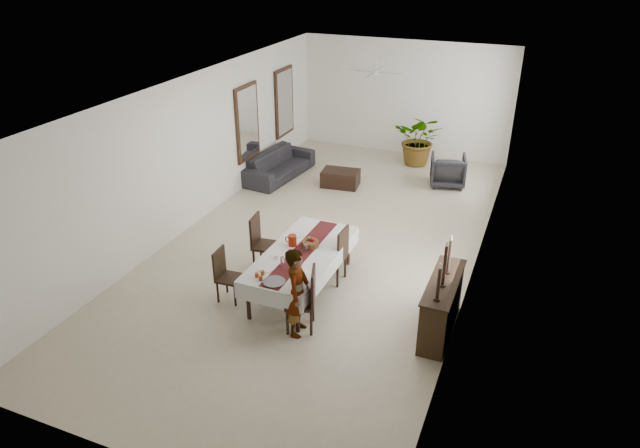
# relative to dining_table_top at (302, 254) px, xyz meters

# --- Properties ---
(floor) EXTENTS (6.00, 12.00, 0.00)m
(floor) POSITION_rel_dining_table_top_xyz_m (-0.27, 1.84, -0.73)
(floor) COLOR beige
(floor) RESTS_ON ground
(ceiling) EXTENTS (6.00, 12.00, 0.02)m
(ceiling) POSITION_rel_dining_table_top_xyz_m (-0.27, 1.84, 2.47)
(ceiling) COLOR white
(ceiling) RESTS_ON wall_back
(wall_back) EXTENTS (6.00, 0.02, 3.20)m
(wall_back) POSITION_rel_dining_table_top_xyz_m (-0.27, 7.84, 0.87)
(wall_back) COLOR white
(wall_back) RESTS_ON floor
(wall_front) EXTENTS (6.00, 0.02, 3.20)m
(wall_front) POSITION_rel_dining_table_top_xyz_m (-0.27, -4.16, 0.87)
(wall_front) COLOR white
(wall_front) RESTS_ON floor
(wall_left) EXTENTS (0.02, 12.00, 3.20)m
(wall_left) POSITION_rel_dining_table_top_xyz_m (-3.27, 1.84, 0.87)
(wall_left) COLOR white
(wall_left) RESTS_ON floor
(wall_right) EXTENTS (0.02, 12.00, 3.20)m
(wall_right) POSITION_rel_dining_table_top_xyz_m (2.73, 1.84, 0.87)
(wall_right) COLOR white
(wall_right) RESTS_ON floor
(dining_table_top) EXTENTS (1.04, 2.43, 0.05)m
(dining_table_top) POSITION_rel_dining_table_top_xyz_m (0.00, 0.00, 0.00)
(dining_table_top) COLOR black
(dining_table_top) RESTS_ON table_leg_fl
(table_leg_fl) EXTENTS (0.07, 0.07, 0.70)m
(table_leg_fl) POSITION_rel_dining_table_top_xyz_m (-0.46, -1.14, -0.38)
(table_leg_fl) COLOR black
(table_leg_fl) RESTS_ON floor
(table_leg_fr) EXTENTS (0.07, 0.07, 0.70)m
(table_leg_fr) POSITION_rel_dining_table_top_xyz_m (0.43, -1.15, -0.38)
(table_leg_fr) COLOR black
(table_leg_fr) RESTS_ON floor
(table_leg_bl) EXTENTS (0.07, 0.07, 0.70)m
(table_leg_bl) POSITION_rel_dining_table_top_xyz_m (-0.43, 1.15, -0.38)
(table_leg_bl) COLOR black
(table_leg_bl) RESTS_ON floor
(table_leg_br) EXTENTS (0.07, 0.07, 0.70)m
(table_leg_br) POSITION_rel_dining_table_top_xyz_m (0.46, 1.14, -0.38)
(table_leg_br) COLOR black
(table_leg_br) RESTS_ON floor
(tablecloth_top) EXTENTS (1.22, 2.61, 0.01)m
(tablecloth_top) POSITION_rel_dining_table_top_xyz_m (0.00, 0.00, 0.03)
(tablecloth_top) COLOR silver
(tablecloth_top) RESTS_ON dining_table_top
(tablecloth_drape_left) EXTENTS (0.05, 2.60, 0.30)m
(tablecloth_drape_left) POSITION_rel_dining_table_top_xyz_m (-0.59, 0.01, -0.12)
(tablecloth_drape_left) COLOR white
(tablecloth_drape_left) RESTS_ON dining_table_top
(tablecloth_drape_right) EXTENTS (0.05, 2.60, 0.30)m
(tablecloth_drape_right) POSITION_rel_dining_table_top_xyz_m (0.59, -0.01, -0.12)
(tablecloth_drape_right) COLOR white
(tablecloth_drape_right) RESTS_ON dining_table_top
(tablecloth_drape_near) EXTENTS (1.19, 0.03, 0.30)m
(tablecloth_drape_near) POSITION_rel_dining_table_top_xyz_m (-0.02, -1.29, -0.12)
(tablecloth_drape_near) COLOR silver
(tablecloth_drape_near) RESTS_ON dining_table_top
(tablecloth_drape_far) EXTENTS (1.19, 0.03, 0.30)m
(tablecloth_drape_far) POSITION_rel_dining_table_top_xyz_m (0.02, 1.29, -0.12)
(tablecloth_drape_far) COLOR white
(tablecloth_drape_far) RESTS_ON dining_table_top
(table_runner) EXTENTS (0.39, 2.52, 0.00)m
(table_runner) POSITION_rel_dining_table_top_xyz_m (0.00, 0.00, 0.04)
(table_runner) COLOR #5B1A1C
(table_runner) RESTS_ON tablecloth_top
(red_pitcher) EXTENTS (0.15, 0.15, 0.20)m
(red_pitcher) POSITION_rel_dining_table_top_xyz_m (-0.25, 0.15, 0.14)
(red_pitcher) COLOR maroon
(red_pitcher) RESTS_ON tablecloth_top
(pitcher_handle) EXTENTS (0.12, 0.02, 0.12)m
(pitcher_handle) POSITION_rel_dining_table_top_xyz_m (-0.34, 0.16, 0.14)
(pitcher_handle) COLOR maroon
(pitcher_handle) RESTS_ON red_pitcher
(wine_glass_near) EXTENTS (0.07, 0.07, 0.17)m
(wine_glass_near) POSITION_rel_dining_table_top_xyz_m (0.11, -0.66, 0.12)
(wine_glass_near) COLOR white
(wine_glass_near) RESTS_ON tablecloth_top
(wine_glass_mid) EXTENTS (0.07, 0.07, 0.17)m
(wine_glass_mid) POSITION_rel_dining_table_top_xyz_m (-0.11, -0.55, 0.12)
(wine_glass_mid) COLOR white
(wine_glass_mid) RESTS_ON tablecloth_top
(wine_glass_far) EXTENTS (0.07, 0.07, 0.17)m
(wine_glass_far) POSITION_rel_dining_table_top_xyz_m (0.05, 0.05, 0.12)
(wine_glass_far) COLOR white
(wine_glass_far) RESTS_ON tablecloth_top
(teacup_right) EXTENTS (0.09, 0.09, 0.06)m
(teacup_right) POSITION_rel_dining_table_top_xyz_m (0.29, -0.61, 0.07)
(teacup_right) COLOR white
(teacup_right) RESTS_ON saucer_right
(saucer_right) EXTENTS (0.15, 0.15, 0.01)m
(saucer_right) POSITION_rel_dining_table_top_xyz_m (0.29, -0.61, 0.04)
(saucer_right) COLOR white
(saucer_right) RESTS_ON tablecloth_top
(teacup_left) EXTENTS (0.09, 0.09, 0.06)m
(teacup_left) POSITION_rel_dining_table_top_xyz_m (-0.31, -0.35, 0.07)
(teacup_left) COLOR silver
(teacup_left) RESTS_ON saucer_left
(saucer_left) EXTENTS (0.15, 0.15, 0.01)m
(saucer_left) POSITION_rel_dining_table_top_xyz_m (-0.31, -0.35, 0.04)
(saucer_left) COLOR white
(saucer_left) RESTS_ON tablecloth_top
(plate_near_right) EXTENTS (0.24, 0.24, 0.02)m
(plate_near_right) POSITION_rel_dining_table_top_xyz_m (0.32, -0.91, 0.04)
(plate_near_right) COLOR white
(plate_near_right) RESTS_ON tablecloth_top
(bread_near_right) EXTENTS (0.09, 0.09, 0.09)m
(bread_near_right) POSITION_rel_dining_table_top_xyz_m (0.32, -0.91, 0.07)
(bread_near_right) COLOR tan
(bread_near_right) RESTS_ON plate_near_right
(plate_near_left) EXTENTS (0.24, 0.24, 0.02)m
(plate_near_left) POSITION_rel_dining_table_top_xyz_m (-0.31, -0.75, 0.04)
(plate_near_left) COLOR silver
(plate_near_left) RESTS_ON tablecloth_top
(plate_far_left) EXTENTS (0.24, 0.24, 0.02)m
(plate_far_left) POSITION_rel_dining_table_top_xyz_m (-0.31, 0.56, 0.04)
(plate_far_left) COLOR silver
(plate_far_left) RESTS_ON tablecloth_top
(serving_tray) EXTENTS (0.36, 0.36, 0.02)m
(serving_tray) POSITION_rel_dining_table_top_xyz_m (-0.01, -1.06, 0.05)
(serving_tray) COLOR #3F3E43
(serving_tray) RESTS_ON tablecloth_top
(jam_jar_a) EXTENTS (0.06, 0.06, 0.08)m
(jam_jar_a) POSITION_rel_dining_table_top_xyz_m (-0.24, -1.08, 0.07)
(jam_jar_a) COLOR brown
(jam_jar_a) RESTS_ON tablecloth_top
(jam_jar_b) EXTENTS (0.06, 0.06, 0.08)m
(jam_jar_b) POSITION_rel_dining_table_top_xyz_m (-0.34, -1.02, 0.07)
(jam_jar_b) COLOR #943B15
(jam_jar_b) RESTS_ON tablecloth_top
(jam_jar_c) EXTENTS (0.06, 0.06, 0.08)m
(jam_jar_c) POSITION_rel_dining_table_top_xyz_m (-0.28, -0.92, 0.07)
(jam_jar_c) COLOR #924515
(jam_jar_c) RESTS_ON tablecloth_top
(fruit_basket) EXTENTS (0.30, 0.30, 0.10)m
(fruit_basket) POSITION_rel_dining_table_top_xyz_m (0.05, 0.25, 0.09)
(fruit_basket) COLOR brown
(fruit_basket) RESTS_ON tablecloth_top
(fruit_red) EXTENTS (0.09, 0.09, 0.09)m
(fruit_red) POSITION_rel_dining_table_top_xyz_m (0.08, 0.27, 0.16)
(fruit_red) COLOR maroon
(fruit_red) RESTS_ON fruit_basket
(fruit_green) EXTENTS (0.08, 0.08, 0.08)m
(fruit_green) POSITION_rel_dining_table_top_xyz_m (0.01, 0.28, 0.16)
(fruit_green) COLOR #507623
(fruit_green) RESTS_ON fruit_basket
(chair_right_near_seat) EXTENTS (0.58, 0.58, 0.05)m
(chair_right_near_seat) POSITION_rel_dining_table_top_xyz_m (0.42, -1.04, -0.25)
(chair_right_near_seat) COLOR black
(chair_right_near_seat) RESTS_ON chair_right_near_leg_fl
(chair_right_near_leg_fl) EXTENTS (0.06, 0.06, 0.46)m
(chair_right_near_leg_fl) POSITION_rel_dining_table_top_xyz_m (0.66, -1.16, -0.50)
(chair_right_near_leg_fl) COLOR black
(chair_right_near_leg_fl) RESTS_ON floor
(chair_right_near_leg_fr) EXTENTS (0.06, 0.06, 0.46)m
(chair_right_near_leg_fr) POSITION_rel_dining_table_top_xyz_m (0.54, -0.80, -0.50)
(chair_right_near_leg_fr) COLOR black
(chair_right_near_leg_fr) RESTS_ON floor
(chair_right_near_leg_bl) EXTENTS (0.06, 0.06, 0.46)m
(chair_right_near_leg_bl) POSITION_rel_dining_table_top_xyz_m (0.31, -1.28, -0.50)
(chair_right_near_leg_bl) COLOR black
(chair_right_near_leg_bl) RESTS_ON floor
(chair_right_near_leg_br) EXTENTS (0.06, 0.06, 0.46)m
(chair_right_near_leg_br) POSITION_rel_dining_table_top_xyz_m (0.19, -0.92, -0.50)
(chair_right_near_leg_br) COLOR black
(chair_right_near_leg_br) RESTS_ON floor
(chair_right_near_back) EXTENTS (0.19, 0.45, 0.59)m
(chair_right_near_back) POSITION_rel_dining_table_top_xyz_m (0.62, -0.97, 0.07)
(chair_right_near_back) COLOR black
(chair_right_near_back) RESTS_ON chair_right_near_seat
(chair_right_far_seat) EXTENTS (0.47, 0.47, 0.05)m
(chair_right_far_seat) POSITION_rel_dining_table_top_xyz_m (0.37, 0.50, -0.25)
(chair_right_far_seat) COLOR black
(chair_right_far_seat) RESTS_ON chair_right_far_leg_fl
(chair_right_far_leg_fl) EXTENTS (0.05, 0.05, 0.45)m
(chair_right_far_leg_fl) POSITION_rel_dining_table_top_xyz_m (0.55, 0.30, -0.50)
(chair_right_far_leg_fl) COLOR black
(chair_right_far_leg_fl) RESTS_ON floor
(chair_right_far_leg_fr) EXTENTS (0.05, 0.05, 0.45)m
(chair_right_far_leg_fr) POSITION_rel_dining_table_top_xyz_m (0.57, 0.68, -0.50)
(chair_right_far_leg_fr) COLOR black
(chair_right_far_leg_fr) RESTS_ON floor
(chair_right_far_leg_bl) EXTENTS (0.05, 0.05, 0.45)m
(chair_right_far_leg_bl) POSITION_rel_dining_table_top_xyz_m (0.18, 0.32, -0.50)
(chair_right_far_leg_bl) COLOR black
(chair_right_far_leg_bl) RESTS_ON floor
(chair_right_far_leg_br) EXTENTS (0.05, 0.05, 0.45)m
(chair_right_far_leg_br) POSITION_rel_dining_table_top_xyz_m (0.19, 0.69, -0.50)
(chair_right_far_leg_br) COLOR black
(chair_right_far_leg_br) RESTS_ON floor
(chair_right_far_back) EXTENTS (0.06, 0.46, 0.58)m
(chair_right_far_back) POSITION_rel_dining_table_top_xyz_m (0.58, 0.49, 0.06)
(chair_right_far_back) COLOR black
(chair_right_far_back) RESTS_ON chair_right_far_seat
(chair_left_near_seat) EXTENTS (0.42, 0.42, 0.05)m
(chair_left_near_seat) POSITION_rel_dining_table_top_xyz_m (-1.03, -0.74, -0.31)
(chair_left_near_seat) COLOR black
(chair_left_near_seat) RESTS_ON chair_left_near_leg_fl
(chair_left_near_leg_fl) EXTENTS (0.04, 0.04, 0.40)m
(chair_left_near_leg_fl) POSITION_rel_dining_table_top_xyz_m (-1.20, -0.59, -0.53)
(chair_left_near_leg_fl) COLOR black
(chair_left_near_leg_fl) RESTS_ON floor
(chair_left_near_leg_fr) EXTENTS (0.04, 0.04, 0.40)m
(chair_left_near_leg_fr) POSITION_rel_dining_table_top_xyz_m (-1.18, -0.92, -0.53)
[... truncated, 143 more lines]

